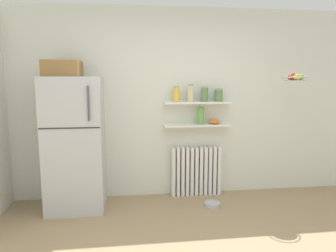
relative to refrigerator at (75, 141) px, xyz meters
name	(u,v)px	position (x,y,z in m)	size (l,w,h in m)	color
ground_plane	(197,249)	(1.31, -1.18, -0.88)	(7.04, 7.04, 0.00)	#9E8460
back_wall	(174,104)	(1.31, 0.37, 0.42)	(7.04, 0.10, 2.60)	silver
refrigerator	(75,141)	(0.00, 0.00, 0.00)	(0.70, 0.68, 1.86)	#B7BABF
radiator	(196,171)	(1.62, 0.24, -0.53)	(0.70, 0.12, 0.69)	white
wall_shelf_lower	(197,125)	(1.62, 0.21, 0.13)	(0.92, 0.22, 0.03)	white
wall_shelf_upper	(197,103)	(1.62, 0.21, 0.45)	(0.92, 0.22, 0.03)	white
storage_jar_0	(176,94)	(1.32, 0.21, 0.56)	(0.09, 0.09, 0.21)	yellow
storage_jar_1	(191,93)	(1.52, 0.21, 0.57)	(0.08, 0.08, 0.23)	beige
storage_jar_2	(205,94)	(1.71, 0.21, 0.56)	(0.10, 0.10, 0.20)	#5B7F4C
storage_jar_3	(219,95)	(1.91, 0.21, 0.55)	(0.11, 0.11, 0.18)	#5B7F4C
vase	(201,116)	(1.66, 0.21, 0.26)	(0.09, 0.09, 0.23)	#66A84C
shelf_bowl	(214,121)	(1.86, 0.21, 0.18)	(0.16, 0.16, 0.07)	orange
pet_food_bowl	(212,204)	(1.74, -0.20, -0.85)	(0.20, 0.20, 0.05)	#B7B7BC
hanging_fruit_basket	(295,78)	(2.81, -0.16, 0.78)	(0.34, 0.34, 0.10)	#B2B2B7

